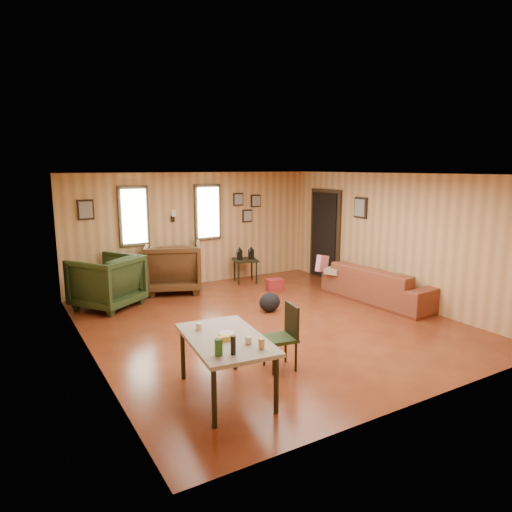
{
  "coord_description": "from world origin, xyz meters",
  "views": [
    {
      "loc": [
        -3.78,
        -6.02,
        2.51
      ],
      "look_at": [
        0.0,
        0.4,
        1.05
      ],
      "focal_mm": 32.0,
      "sensor_mm": 36.0,
      "label": 1
    }
  ],
  "objects_px": {
    "sofa": "(381,278)",
    "recliner_brown": "(174,264)",
    "recliner_green": "(107,279)",
    "dining_table": "(226,343)",
    "side_table": "(245,258)",
    "end_table": "(130,278)"
  },
  "relations": [
    {
      "from": "sofa",
      "to": "recliner_brown",
      "type": "distance_m",
      "value": 4.11
    },
    {
      "from": "sofa",
      "to": "recliner_brown",
      "type": "height_order",
      "value": "recliner_brown"
    },
    {
      "from": "end_table",
      "to": "side_table",
      "type": "xyz_separation_m",
      "value": [
        2.54,
        -0.04,
        0.14
      ]
    },
    {
      "from": "dining_table",
      "to": "side_table",
      "type": "bearing_deg",
      "value": 64.91
    },
    {
      "from": "recliner_brown",
      "to": "end_table",
      "type": "xyz_separation_m",
      "value": [
        -0.93,
        -0.07,
        -0.16
      ]
    },
    {
      "from": "recliner_green",
      "to": "recliner_brown",
      "type": "bearing_deg",
      "value": 163.29
    },
    {
      "from": "sofa",
      "to": "end_table",
      "type": "bearing_deg",
      "value": 52.94
    },
    {
      "from": "recliner_brown",
      "to": "side_table",
      "type": "height_order",
      "value": "recliner_brown"
    },
    {
      "from": "sofa",
      "to": "side_table",
      "type": "height_order",
      "value": "sofa"
    },
    {
      "from": "recliner_brown",
      "to": "recliner_green",
      "type": "xyz_separation_m",
      "value": [
        -1.44,
        -0.47,
        -0.03
      ]
    },
    {
      "from": "sofa",
      "to": "side_table",
      "type": "relative_size",
      "value": 2.88
    },
    {
      "from": "recliner_brown",
      "to": "recliner_green",
      "type": "relative_size",
      "value": 1.07
    },
    {
      "from": "side_table",
      "to": "dining_table",
      "type": "bearing_deg",
      "value": -121.51
    },
    {
      "from": "sofa",
      "to": "recliner_green",
      "type": "bearing_deg",
      "value": 59.86
    },
    {
      "from": "end_table",
      "to": "dining_table",
      "type": "distance_m",
      "value": 4.4
    },
    {
      "from": "recliner_green",
      "to": "dining_table",
      "type": "bearing_deg",
      "value": 60.78
    },
    {
      "from": "recliner_brown",
      "to": "dining_table",
      "type": "relative_size",
      "value": 0.79
    },
    {
      "from": "sofa",
      "to": "end_table",
      "type": "height_order",
      "value": "sofa"
    },
    {
      "from": "recliner_brown",
      "to": "recliner_green",
      "type": "distance_m",
      "value": 1.51
    },
    {
      "from": "sofa",
      "to": "recliner_green",
      "type": "height_order",
      "value": "recliner_green"
    },
    {
      "from": "sofa",
      "to": "dining_table",
      "type": "xyz_separation_m",
      "value": [
        -4.17,
        -1.79,
        0.17
      ]
    },
    {
      "from": "end_table",
      "to": "side_table",
      "type": "bearing_deg",
      "value": -0.85
    }
  ]
}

